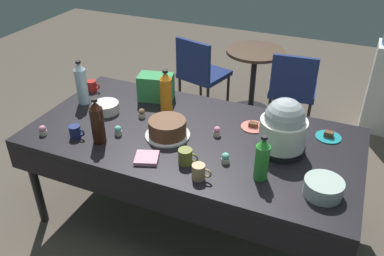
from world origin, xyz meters
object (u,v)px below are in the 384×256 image
maroon_chair_right (293,87)px  frosted_layer_cake (167,128)px  soda_bottle_water (81,84)px  ceramic_snack_bowl (106,107)px  dessert_plate_coral (253,126)px  dessert_plate_white (291,124)px  soda_bottle_lime_soda (262,159)px  coffee_mug_navy (75,132)px  cupcake_cocoa (217,131)px  soda_bottle_cola (97,122)px  cupcake_mint (43,130)px  cupcake_berry (142,113)px  cupcake_rose (118,131)px  slow_cooker (283,128)px  cupcake_lemon (225,158)px  potluck_table (192,142)px  coffee_mug_red (92,86)px  soda_bottle_orange_juice (166,93)px  coffee_mug_tan (199,172)px  maroon_chair_left (200,71)px  soda_carton (156,87)px  round_cafe_table (254,70)px  coffee_mug_olive (186,157)px  dessert_plate_teal (328,136)px

maroon_chair_right → frosted_layer_cake: bearing=-108.6°
soda_bottle_water → ceramic_snack_bowl: bearing=-13.0°
dessert_plate_coral → dessert_plate_white: bearing=28.0°
soda_bottle_lime_soda → coffee_mug_navy: size_ratio=2.50×
cupcake_cocoa → soda_bottle_cola: size_ratio=0.22×
cupcake_mint → soda_bottle_cola: (0.40, 0.08, 0.11)m
frosted_layer_cake → cupcake_cocoa: 0.33m
cupcake_cocoa → cupcake_berry: 0.58m
frosted_layer_cake → cupcake_mint: bearing=-158.0°
cupcake_rose → soda_bottle_cola: 0.18m
soda_bottle_water → slow_cooker: bearing=-1.5°
cupcake_berry → soda_bottle_cola: (-0.10, -0.39, 0.11)m
dessert_plate_white → cupcake_lemon: (-0.28, -0.58, 0.02)m
potluck_table → coffee_mug_navy: 0.78m
slow_cooker → coffee_mug_red: slow_cooker is taller
maroon_chair_right → soda_bottle_cola: bearing=-116.4°
slow_cooker → dessert_plate_coral: 0.34m
dessert_plate_white → soda_bottle_lime_soda: (-0.05, -0.64, 0.12)m
soda_bottle_cola → dessert_plate_coral: bearing=32.8°
cupcake_cocoa → soda_bottle_cola: soda_bottle_cola is taller
cupcake_mint → soda_bottle_orange_juice: 0.87m
coffee_mug_red → dessert_plate_white: bearing=3.0°
slow_cooker → dessert_plate_white: bearing=89.2°
dessert_plate_white → soda_bottle_lime_soda: bearing=-94.5°
cupcake_cocoa → cupcake_berry: same height
dessert_plate_white → coffee_mug_red: bearing=-177.0°
cupcake_berry → coffee_mug_red: (-0.58, 0.22, 0.01)m
dessert_plate_coral → soda_bottle_lime_soda: 0.56m
cupcake_cocoa → coffee_mug_tan: bearing=-82.4°
cupcake_mint → maroon_chair_left: (0.35, 1.94, -0.29)m
cupcake_rose → soda_bottle_water: (-0.49, 0.29, 0.13)m
slow_cooker → cupcake_berry: (-1.01, 0.02, -0.13)m
frosted_layer_cake → dessert_plate_white: 0.86m
cupcake_lemon → cupcake_berry: size_ratio=1.00×
soda_carton → coffee_mug_tan: bearing=-62.0°
cupcake_cocoa → soda_carton: bearing=153.3°
frosted_layer_cake → round_cafe_table: size_ratio=0.42×
coffee_mug_navy → soda_bottle_orange_juice: bearing=53.4°
cupcake_mint → potluck_table: bearing=23.2°
frosted_layer_cake → dessert_plate_white: size_ratio=1.77×
potluck_table → slow_cooker: bearing=4.9°
dessert_plate_coral → coffee_mug_olive: coffee_mug_olive is taller
ceramic_snack_bowl → soda_bottle_cola: bearing=-62.6°
cupcake_berry → soda_bottle_lime_soda: soda_bottle_lime_soda is taller
cupcake_rose → coffee_mug_tan: coffee_mug_tan is taller
potluck_table → round_cafe_table: potluck_table is taller
frosted_layer_cake → dessert_plate_white: bearing=31.8°
maroon_chair_left → dessert_plate_teal: bearing=-41.0°
maroon_chair_right → soda_carton: bearing=-126.1°
dessert_plate_white → soda_bottle_water: 1.56m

